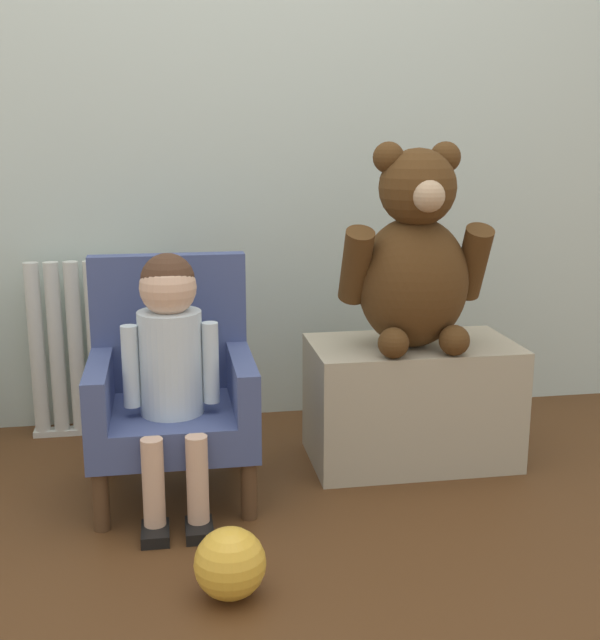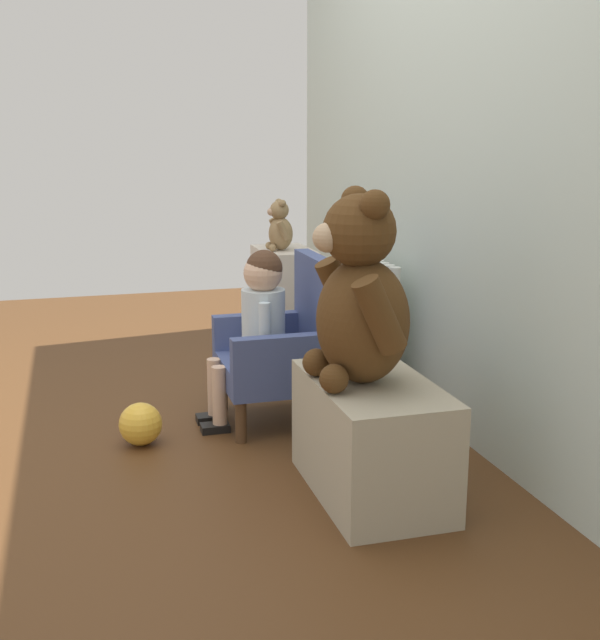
% 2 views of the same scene
% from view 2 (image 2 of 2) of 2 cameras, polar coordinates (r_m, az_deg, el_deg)
% --- Properties ---
extents(ground_plane, '(6.00, 6.00, 0.00)m').
position_cam_2_polar(ground_plane, '(2.98, -10.13, -9.31)').
color(ground_plane, '#4F2F17').
extents(back_wall, '(3.80, 0.05, 2.40)m').
position_cam_2_polar(back_wall, '(3.08, 11.28, 14.23)').
color(back_wall, silver).
rests_on(back_wall, ground_plane).
extents(radiator, '(0.43, 0.05, 0.59)m').
position_cam_2_polar(radiator, '(3.55, 5.48, -0.52)').
color(radiator, silver).
rests_on(radiator, ground_plane).
extents(small_dresser, '(0.40, 0.28, 0.57)m').
position_cam_2_polar(small_dresser, '(4.03, -1.10, 1.08)').
color(small_dresser, beige).
rests_on(small_dresser, ground_plane).
extents(child_armchair, '(0.45, 0.41, 0.66)m').
position_cam_2_polar(child_armchair, '(3.18, -1.01, -1.99)').
color(child_armchair, '#414E81').
rests_on(child_armchair, ground_plane).
extents(child_figure, '(0.25, 0.35, 0.69)m').
position_cam_2_polar(child_figure, '(3.11, -3.02, 0.47)').
color(child_figure, silver).
rests_on(child_figure, ground_plane).
extents(low_bench, '(0.62, 0.35, 0.37)m').
position_cam_2_polar(low_bench, '(2.58, 5.11, -8.37)').
color(low_bench, tan).
rests_on(low_bench, ground_plane).
extents(large_teddy_bear, '(0.44, 0.31, 0.60)m').
position_cam_2_polar(large_teddy_bear, '(2.45, 4.31, 1.53)').
color(large_teddy_bear, '#4A2E15').
rests_on(large_teddy_bear, low_bench).
extents(small_teddy_bear, '(0.18, 0.13, 0.25)m').
position_cam_2_polar(small_teddy_bear, '(3.93, -1.43, 6.57)').
color(small_teddy_bear, olive).
rests_on(small_teddy_bear, small_dresser).
extents(toy_ball, '(0.16, 0.16, 0.16)m').
position_cam_2_polar(toy_ball, '(3.05, -11.27, -7.27)').
color(toy_ball, gold).
rests_on(toy_ball, ground_plane).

